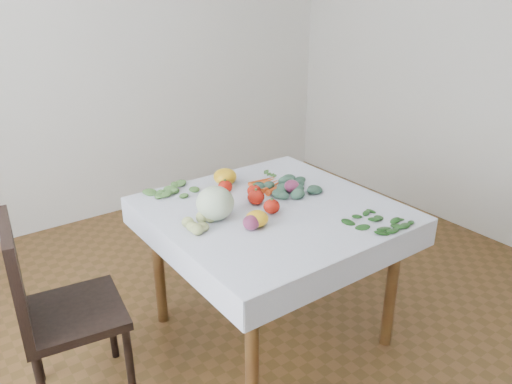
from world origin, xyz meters
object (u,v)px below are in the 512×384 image
table (272,226)px  chair (50,303)px  cabbage (215,203)px  carrot_bunch (269,184)px  heirloom_back (225,177)px

table → chair: 1.08m
table → cabbage: 0.35m
cabbage → carrot_bunch: size_ratio=0.89×
table → heirloom_back: size_ratio=7.76×
table → cabbage: (-0.29, 0.06, 0.18)m
heirloom_back → carrot_bunch: heirloom_back is taller
carrot_bunch → cabbage: bearing=-159.4°
cabbage → heirloom_back: size_ratio=1.39×
chair → cabbage: chair is taller
table → carrot_bunch: 0.30m
chair → heirloom_back: (1.04, 0.22, 0.27)m
table → chair: chair is taller
table → chair: size_ratio=1.08×
heirloom_back → chair: bearing=-167.8°
cabbage → carrot_bunch: cabbage is taller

